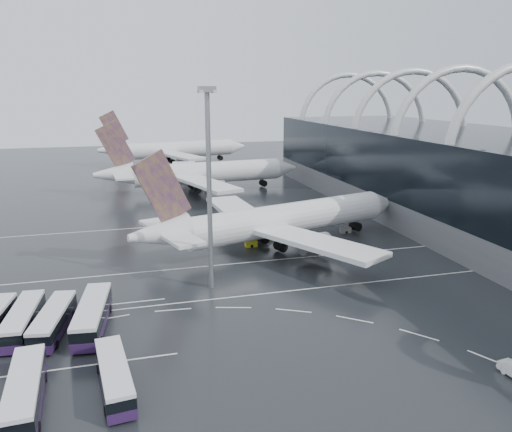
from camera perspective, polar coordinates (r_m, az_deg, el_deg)
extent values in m
plane|color=black|center=(76.06, -2.79, -8.64)|extent=(420.00, 420.00, 0.00)
cube|color=#5A5D5F|center=(120.14, 25.08, 0.15)|extent=(42.00, 160.00, 6.00)
cube|color=black|center=(118.32, 25.59, 4.85)|extent=(42.00, 160.00, 14.00)
torus|color=silver|center=(121.40, 21.96, 7.81)|extent=(33.80, 1.80, 33.80)
torus|color=silver|center=(136.98, 17.18, 8.84)|extent=(33.80, 1.80, 33.80)
torus|color=silver|center=(153.33, 13.39, 9.61)|extent=(33.80, 1.80, 33.80)
torus|color=silver|center=(170.23, 10.32, 10.20)|extent=(33.80, 1.80, 33.80)
cube|color=white|center=(74.26, -2.45, -9.22)|extent=(120.00, 0.25, 0.01)
cube|color=white|center=(87.01, -4.51, -5.63)|extent=(120.00, 0.25, 0.01)
cube|color=white|center=(113.40, -7.17, -0.93)|extent=(120.00, 0.25, 0.01)
cube|color=white|center=(60.96, -22.71, -16.01)|extent=(28.00, 0.25, 0.01)
cube|color=white|center=(75.17, -21.24, -9.95)|extent=(28.00, 0.25, 0.01)
cylinder|color=white|center=(96.94, 3.82, -0.27)|extent=(42.99, 18.01, 5.98)
cone|color=white|center=(112.71, 14.08, 1.41)|extent=(7.64, 7.50, 5.98)
cone|color=white|center=(84.49, -11.09, -2.00)|extent=(11.59, 8.67, 5.98)
cube|color=#411866|center=(83.05, -10.67, 3.17)|extent=(9.70, 3.42, 12.68)
cube|color=white|center=(85.19, -9.79, -1.80)|extent=(9.74, 19.12, 0.52)
cube|color=white|center=(84.83, 6.60, -2.91)|extent=(18.67, 26.10, 0.83)
cube|color=white|center=(105.47, -2.08, 0.62)|extent=(9.25, 26.28, 0.83)
cylinder|color=gray|center=(89.92, 6.70, -3.15)|extent=(6.44, 4.98, 3.51)
cylinder|color=gray|center=(104.47, 0.38, -0.56)|extent=(6.44, 4.98, 3.51)
cube|color=black|center=(95.82, 1.77, -2.98)|extent=(13.75, 9.86, 2.27)
cylinder|color=white|center=(149.18, -5.47, 4.98)|extent=(44.04, 10.29, 6.28)
cone|color=white|center=(157.46, 3.41, 5.51)|extent=(7.05, 6.85, 6.28)
cone|color=white|center=(144.46, -15.99, 4.62)|extent=(11.36, 7.25, 6.28)
cube|color=#411866|center=(143.49, -15.78, 7.80)|extent=(10.44, 1.61, 13.31)
cube|color=white|center=(144.64, -15.14, 4.68)|extent=(6.65, 19.85, 0.54)
cube|color=white|center=(135.31, -5.73, 3.73)|extent=(15.29, 28.09, 0.87)
cube|color=white|center=(161.26, -8.22, 5.37)|extent=(10.68, 27.76, 0.87)
cylinder|color=gray|center=(140.11, -4.82, 3.30)|extent=(6.27, 4.22, 3.68)
cylinder|color=gray|center=(158.65, -6.75, 4.56)|extent=(6.27, 4.22, 3.68)
cube|color=black|center=(148.90, -7.04, 3.22)|extent=(13.58, 8.10, 2.38)
cylinder|color=white|center=(207.32, -8.61, 7.55)|extent=(43.48, 13.23, 6.42)
cone|color=white|center=(215.38, -2.20, 7.95)|extent=(7.58, 7.40, 6.42)
cone|color=white|center=(201.55, -16.09, 7.28)|extent=(11.95, 8.11, 6.42)
cube|color=#411866|center=(200.95, -15.93, 9.62)|extent=(10.63, 2.36, 13.60)
cube|color=white|center=(201.89, -15.46, 7.33)|extent=(8.11, 20.45, 0.55)
cube|color=white|center=(193.00, -8.73, 6.85)|extent=(17.23, 28.58, 0.88)
cube|color=white|center=(219.56, -10.73, 7.66)|extent=(9.07, 28.00, 0.88)
cylinder|color=gray|center=(197.86, -8.09, 6.47)|extent=(6.61, 4.69, 3.76)
cylinder|color=gray|center=(216.88, -9.60, 7.10)|extent=(6.61, 4.69, 3.76)
cube|color=black|center=(206.73, -9.75, 6.25)|extent=(14.24, 9.12, 2.43)
cylinder|color=black|center=(74.37, -26.03, -10.33)|extent=(0.45, 0.98, 0.95)
cube|color=#2D133C|center=(70.24, -25.01, -11.31)|extent=(3.72, 12.74, 1.06)
cube|color=black|center=(69.77, -25.11, -10.45)|extent=(3.76, 12.50, 1.26)
cube|color=silver|center=(69.44, -25.19, -9.81)|extent=(3.72, 12.74, 0.44)
cylinder|color=black|center=(66.56, -24.64, -13.09)|extent=(0.41, 0.99, 0.97)
cylinder|color=black|center=(67.28, -26.92, -13.06)|extent=(0.41, 0.99, 0.97)
cylinder|color=black|center=(73.63, -23.22, -10.26)|extent=(0.41, 0.99, 0.97)
cylinder|color=black|center=(74.27, -25.28, -10.27)|extent=(0.41, 0.99, 0.97)
cube|color=#2D133C|center=(68.67, -22.10, -11.60)|extent=(4.71, 12.74, 1.05)
cube|color=black|center=(68.19, -22.19, -10.73)|extent=(4.72, 12.50, 1.25)
cube|color=silver|center=(67.85, -22.26, -10.09)|extent=(4.71, 12.74, 0.43)
cylinder|color=black|center=(65.05, -21.85, -13.45)|extent=(0.48, 1.00, 0.96)
cylinder|color=black|center=(65.83, -24.15, -13.35)|extent=(0.48, 1.00, 0.96)
cylinder|color=black|center=(71.95, -20.18, -10.54)|extent=(0.48, 1.00, 0.96)
cylinder|color=black|center=(72.66, -22.25, -10.49)|extent=(0.48, 1.00, 0.96)
cube|color=#2D133C|center=(68.02, -18.13, -11.39)|extent=(4.58, 14.23, 1.18)
cube|color=black|center=(67.48, -18.22, -10.40)|extent=(4.61, 13.96, 1.40)
cube|color=silver|center=(67.10, -18.28, -9.67)|extent=(4.58, 14.23, 0.48)
cylinder|color=black|center=(64.01, -17.35, -13.45)|extent=(0.49, 1.11, 1.08)
cylinder|color=black|center=(64.54, -20.05, -13.45)|extent=(0.49, 1.11, 1.08)
cylinder|color=black|center=(71.98, -16.38, -10.16)|extent=(0.49, 1.11, 1.08)
cylinder|color=black|center=(72.45, -18.76, -10.19)|extent=(0.49, 1.11, 1.08)
cube|color=#2D133C|center=(55.30, -24.82, -18.50)|extent=(3.64, 13.15, 1.10)
cube|color=black|center=(54.68, -24.96, -17.44)|extent=(3.68, 12.89, 1.30)
cube|color=silver|center=(54.25, -25.06, -16.64)|extent=(3.64, 13.15, 0.45)
cylinder|color=black|center=(51.88, -23.63, -21.25)|extent=(0.41, 1.02, 1.00)
cylinder|color=black|center=(58.88, -22.97, -16.63)|extent=(0.41, 1.02, 1.00)
cylinder|color=black|center=(59.24, -25.76, -16.74)|extent=(0.41, 1.02, 1.00)
cube|color=#2D133C|center=(55.08, -15.83, -17.85)|extent=(4.07, 12.27, 1.02)
cube|color=black|center=(54.51, -15.91, -16.86)|extent=(4.10, 12.04, 1.20)
cube|color=silver|center=(54.10, -15.97, -16.12)|extent=(4.07, 12.27, 0.42)
cylinder|color=black|center=(52.16, -13.79, -20.20)|extent=(0.43, 0.96, 0.93)
cylinder|color=black|center=(51.99, -16.79, -20.55)|extent=(0.43, 0.96, 0.93)
cylinder|color=black|center=(58.66, -14.95, -16.07)|extent=(0.43, 0.96, 0.93)
cylinder|color=black|center=(58.51, -17.55, -16.36)|extent=(0.43, 0.96, 0.93)
cylinder|color=gray|center=(73.57, -5.36, 2.50)|extent=(0.73, 0.73, 29.30)
cube|color=gray|center=(72.02, -5.64, 14.23)|extent=(2.30, 2.30, 0.84)
cube|color=silver|center=(72.02, -5.64, 13.98)|extent=(2.09, 2.09, 0.42)
cube|color=slate|center=(106.93, 5.78, -1.45)|extent=(2.50, 1.48, 1.37)
cube|color=gold|center=(96.61, -0.56, -3.15)|extent=(2.26, 1.34, 1.23)
cube|color=slate|center=(107.41, 10.19, -1.59)|extent=(2.16, 1.28, 1.18)
cube|color=gold|center=(105.20, 1.31, -1.68)|extent=(2.27, 1.34, 1.24)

